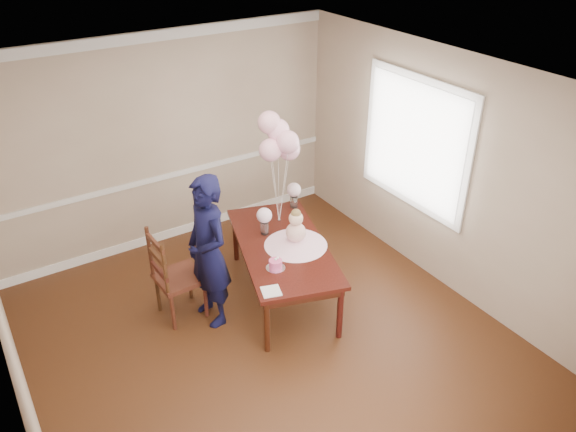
{
  "coord_description": "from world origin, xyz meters",
  "views": [
    {
      "loc": [
        -2.19,
        -3.74,
        4.06
      ],
      "look_at": [
        0.57,
        0.6,
        1.05
      ],
      "focal_mm": 35.0,
      "sensor_mm": 36.0,
      "label": 1
    }
  ],
  "objects": [
    {
      "name": "ceiling",
      "position": [
        0.0,
        0.0,
        2.7
      ],
      "size": [
        4.5,
        5.0,
        0.02
      ],
      "primitive_type": "cube",
      "color": "silver",
      "rests_on": "wall_back"
    },
    {
      "name": "wall_front",
      "position": [
        0.0,
        -2.5,
        1.35
      ],
      "size": [
        4.5,
        0.02,
        2.7
      ],
      "primitive_type": "cube",
      "color": "tan",
      "rests_on": "floor"
    },
    {
      "name": "dining_table_top",
      "position": [
        0.52,
        0.64,
        0.66
      ],
      "size": [
        1.41,
        2.02,
        0.05
      ],
      "primitive_type": "cube",
      "rotation": [
        0.0,
        0.0,
        -0.3
      ],
      "color": "black",
      "rests_on": "table_leg_fl"
    },
    {
      "name": "chair_back_post_r",
      "position": [
        -0.8,
        1.13,
        0.79
      ],
      "size": [
        0.04,
        0.04,
        0.6
      ],
      "primitive_type": "cylinder",
      "rotation": [
        0.0,
        0.0,
        0.04
      ],
      "color": "#32170D",
      "rests_on": "dining_chair_seat"
    },
    {
      "name": "roses_far",
      "position": [
        1.08,
        1.28,
        0.92
      ],
      "size": [
        0.17,
        0.17,
        0.17
      ],
      "primitive_type": "sphere",
      "color": "silver",
      "rests_on": "rose_vase_far"
    },
    {
      "name": "floor",
      "position": [
        0.0,
        0.0,
        0.0
      ],
      "size": [
        4.5,
        5.0,
        0.0
      ],
      "primitive_type": "cube",
      "color": "#341A0D",
      "rests_on": "ground"
    },
    {
      "name": "balloon_c",
      "position": [
        0.8,
        1.17,
        1.78
      ],
      "size": [
        0.26,
        0.26,
        0.26
      ],
      "primitive_type": "sphere",
      "color": "#FFB4D4",
      "rests_on": "balloon_ribbon_c"
    },
    {
      "name": "dining_chair_seat",
      "position": [
        -0.58,
        0.95,
        0.48
      ],
      "size": [
        0.49,
        0.49,
        0.05
      ],
      "primitive_type": "cube",
      "rotation": [
        0.0,
        0.0,
        0.04
      ],
      "color": "#3E1911",
      "rests_on": "chair_leg_fl"
    },
    {
      "name": "rose_vase_near",
      "position": [
        0.47,
        0.94,
        0.76
      ],
      "size": [
        0.11,
        0.11,
        0.15
      ],
      "primitive_type": "cylinder",
      "rotation": [
        0.0,
        0.0,
        -0.3
      ],
      "color": "silver",
      "rests_on": "dining_table_top"
    },
    {
      "name": "balloon_ribbon_c",
      "position": [
        0.78,
        1.13,
        1.17
      ],
      "size": [
        0.04,
        0.08,
        0.95
      ],
      "primitive_type": "cylinder",
      "rotation": [
        -0.09,
        0.02,
        -0.3
      ],
      "color": "white",
      "rests_on": "balloon_weight"
    },
    {
      "name": "cake_flower_b",
      "position": [
        0.26,
        0.31,
        0.8
      ],
      "size": [
        0.03,
        0.03,
        0.03
      ],
      "primitive_type": "sphere",
      "color": "white",
      "rests_on": "birthday_cake"
    },
    {
      "name": "balloon_ribbon_d",
      "position": [
        0.74,
        1.15,
        1.21
      ],
      "size": [
        0.05,
        0.11,
        1.04
      ],
      "primitive_type": "cylinder",
      "rotation": [
        -0.09,
        -0.07,
        -0.3
      ],
      "color": "white",
      "rests_on": "balloon_weight"
    },
    {
      "name": "balloon_a",
      "position": [
        0.67,
        1.12,
        1.6
      ],
      "size": [
        0.26,
        0.26,
        0.26
      ],
      "primitive_type": "sphere",
      "color": "#F3ACC4",
      "rests_on": "balloon_ribbon_a"
    },
    {
      "name": "chair_leg_fr",
      "position": [
        -0.38,
        0.76,
        0.23
      ],
      "size": [
        0.04,
        0.04,
        0.46
      ],
      "primitive_type": "cylinder",
      "rotation": [
        0.0,
        0.0,
        0.04
      ],
      "color": "#3E1710",
      "rests_on": "floor"
    },
    {
      "name": "balloon_b",
      "position": [
        0.83,
        1.02,
        1.69
      ],
      "size": [
        0.26,
        0.26,
        0.26
      ],
      "primitive_type": "sphere",
      "color": "#EEA9C5",
      "rests_on": "balloon_ribbon_b"
    },
    {
      "name": "chair_slat_mid",
      "position": [
        -0.79,
        0.94,
        0.83
      ],
      "size": [
        0.05,
        0.43,
        0.05
      ],
      "primitive_type": "cube",
      "rotation": [
        0.0,
        0.0,
        0.04
      ],
      "color": "#3E1F11",
      "rests_on": "dining_chair_seat"
    },
    {
      "name": "chair_slat_top",
      "position": [
        -0.79,
        0.94,
        1.0
      ],
      "size": [
        0.05,
        0.43,
        0.05
      ],
      "primitive_type": "cube",
      "rotation": [
        0.0,
        0.0,
        0.04
      ],
      "color": "#3D1B10",
      "rests_on": "dining_chair_seat"
    },
    {
      "name": "woman",
      "position": [
        -0.33,
        0.71,
        0.85
      ],
      "size": [
        0.45,
        0.64,
        1.69
      ],
      "primitive_type": "imported",
      "rotation": [
        0.0,
        0.0,
        -1.5
      ],
      "color": "black",
      "rests_on": "floor"
    },
    {
      "name": "wall_right",
      "position": [
        2.25,
        0.0,
        1.35
      ],
      "size": [
        0.02,
        5.0,
        2.7
      ],
      "primitive_type": "cube",
      "color": "tan",
      "rests_on": "floor"
    },
    {
      "name": "chair_slat_low",
      "position": [
        -0.79,
        0.94,
        0.66
      ],
      "size": [
        0.05,
        0.43,
        0.05
      ],
      "primitive_type": "cube",
      "rotation": [
        0.0,
        0.0,
        0.04
      ],
      "color": "#36130E",
      "rests_on": "dining_chair_seat"
    },
    {
      "name": "table_apron",
      "position": [
        0.52,
        0.64,
        0.59
      ],
      "size": [
        1.3,
        1.9,
        0.09
      ],
      "primitive_type": "cube",
      "rotation": [
        0.0,
        0.0,
        -0.3
      ],
      "color": "black",
      "rests_on": "table_leg_fl"
    },
    {
      "name": "balloon_d",
      "position": [
        0.72,
        1.22,
        1.87
      ],
      "size": [
        0.26,
        0.26,
        0.26
      ],
      "primitive_type": "sphere",
      "color": "#F0AABE",
      "rests_on": "balloon_ribbon_d"
    },
    {
      "name": "wall_left",
      "position": [
        -2.25,
        0.0,
        1.35
      ],
      "size": [
        0.02,
        5.0,
        2.7
      ],
      "primitive_type": "cube",
      "color": "tan",
      "rests_on": "floor"
    },
    {
      "name": "window_blinds",
      "position": [
        2.21,
        0.5,
        1.55
      ],
      "size": [
        0.01,
        1.5,
        1.4
      ],
      "primitive_type": "cube",
      "color": "silver",
      "rests_on": "wall_right"
    },
    {
      "name": "window_frame",
      "position": [
        2.23,
        0.5,
        1.55
      ],
      "size": [
        0.02,
        1.66,
        1.56
      ],
      "primitive_type": "cube",
      "color": "white",
      "rests_on": "wall_right"
    },
    {
      "name": "cake_flower_a",
      "position": [
        0.23,
        0.3,
        0.8
      ],
      "size": [
        0.03,
        0.03,
        0.03
      ],
      "primitive_type": "sphere",
      "color": "white",
      "rests_on": "birthday_cake"
    },
    {
      "name": "baby_skirt",
      "position": [
        0.64,
        0.55,
        0.73
      ],
      "size": [
        0.87,
        0.87,
        0.09
      ],
      "primitive_type": "cone",
      "rotation": [
        0.0,
        0.0,
        -0.3
      ],
      "color": "#FFBBD8",
      "rests_on": "dining_table_top"
    },
    {
      "name": "baby_torso",
      "position": [
        0.64,
        0.55,
        0.85
      ],
      "size": [
        0.22,
        0.22,
        0.22
      ],
      "primitive_type": "sphere",
      "color": "pink",
      "rests_on": "baby_skirt"
    },
    {
      "name": "balloon_ribbon_e",
      "position": [
        0.84,
        1.1,
        1.05
      ],
      "size": [
        0.14,
        0.03,
        0.71
      ],
      "primitive_type": "cylinder",
      "rotation": [
        -0.09,
        0.17,
        -0.3
      ],
      "color": "white",
      "rests_on": "balloon_weight"
    },
    {
      "name": "baseboard_trim",
      "position": [
        0.0,
        2.49,
        0.06
      ],
      "size": [
        4.5,
        0.02,
        0.12
      ],
      "primitive_type": "cube",
      "color": "white",
      "rests_on": "floor"
    },
    {
      "name": "wall_back",
      "position": [
        0.0,
        2.5,
        1.35
      ],
      "size": [
        4.5,
        0.02,
        2.7
      ],
      "primitive_type": "cube",
      "color": "tan",
      "rests_on": "floor"
    },
    {
      "name": "crown_molding",
      "position": [
        0.0,
        2.49,
        2.63
      ],
      "size": [
        4.5,
        0.02,
        0.12
      ],
      "primitive_type": "cube",
      "color": "silver",
      "rests_on": "wall_back"
    },
    {
      "name": "napkin",
      "position": [
        -0.01,
        -0.01,
        0.69
      ],
      "size": [
        0.23,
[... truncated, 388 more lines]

